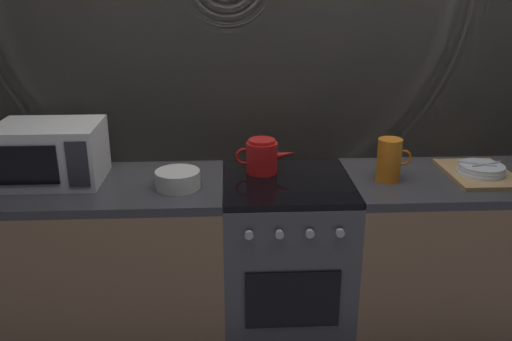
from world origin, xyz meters
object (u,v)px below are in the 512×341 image
(stove_unit, at_px, (285,265))
(microwave, at_px, (51,153))
(mixing_bowl, at_px, (178,179))
(dish_pile, at_px, (480,172))
(pitcher, at_px, (389,160))
(kettle, at_px, (262,156))

(stove_unit, xyz_separation_m, microwave, (-1.08, 0.05, 0.59))
(stove_unit, distance_m, mixing_bowl, 0.70)
(microwave, bearing_deg, mixing_bowl, -11.62)
(microwave, height_order, dish_pile, microwave)
(stove_unit, relative_size, pitcher, 4.50)
(mixing_bowl, height_order, dish_pile, mixing_bowl)
(stove_unit, bearing_deg, mixing_bowl, -172.15)
(stove_unit, relative_size, dish_pile, 2.25)
(microwave, height_order, mixing_bowl, microwave)
(stove_unit, relative_size, mixing_bowl, 4.50)
(stove_unit, relative_size, kettle, 3.16)
(mixing_bowl, bearing_deg, pitcher, 2.56)
(microwave, relative_size, kettle, 1.62)
(kettle, bearing_deg, microwave, -176.40)
(pitcher, bearing_deg, mixing_bowl, -177.44)
(mixing_bowl, bearing_deg, stove_unit, 7.85)
(stove_unit, xyz_separation_m, dish_pile, (0.92, 0.00, 0.47))
(pitcher, xyz_separation_m, dish_pile, (0.45, 0.03, -0.08))
(stove_unit, height_order, pitcher, pitcher)
(pitcher, distance_m, dish_pile, 0.46)
(stove_unit, xyz_separation_m, pitcher, (0.47, -0.03, 0.55))
(stove_unit, height_order, mixing_bowl, mixing_bowl)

